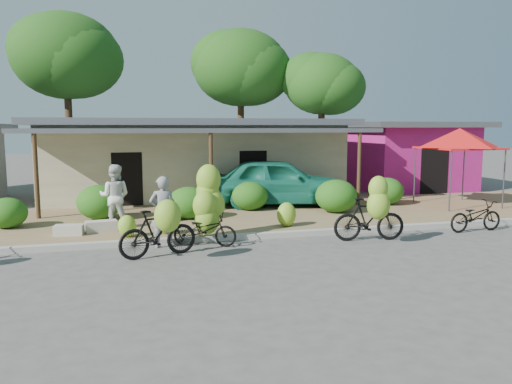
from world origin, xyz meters
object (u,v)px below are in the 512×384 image
(sack_far, at_px, (69,230))
(bystander, at_px, (115,196))
(sack_near, at_px, (101,226))
(vendor, at_px, (163,212))
(bike_far_right, at_px, (476,216))
(bike_left, at_px, (160,230))
(teal_van, at_px, (278,182))
(red_canopy, at_px, (459,138))
(tree_near_right, at_px, (318,82))
(bike_center, at_px, (207,211))
(tree_far_center, at_px, (62,54))
(tree_center_right, at_px, (237,66))
(bike_right, at_px, (371,215))

(sack_far, distance_m, bystander, 1.63)
(sack_near, distance_m, sack_far, 0.88)
(vendor, bearing_deg, bike_far_right, 175.54)
(bike_left, xyz_separation_m, teal_van, (4.77, 6.02, 0.36))
(red_canopy, bearing_deg, tree_near_right, 100.40)
(bike_center, xyz_separation_m, vendor, (-1.14, -0.13, 0.06))
(tree_far_center, xyz_separation_m, teal_van, (8.30, -9.46, -5.60))
(tree_near_right, relative_size, bike_far_right, 4.00)
(bystander, bearing_deg, tree_near_right, -121.07)
(bike_left, relative_size, bystander, 1.06)
(bike_center, distance_m, vendor, 1.15)
(vendor, bearing_deg, bike_left, 79.33)
(tree_center_right, distance_m, vendor, 16.77)
(red_canopy, distance_m, sack_far, 13.80)
(bike_right, bearing_deg, bike_left, 100.48)
(bike_right, relative_size, vendor, 1.10)
(tree_far_center, distance_m, red_canopy, 18.90)
(sack_near, height_order, vendor, vendor)
(tree_center_right, xyz_separation_m, bike_center, (-4.17, -14.82, -5.50))
(tree_center_right, height_order, bike_center, tree_center_right)
(red_canopy, bearing_deg, bike_left, -158.73)
(bike_right, xyz_separation_m, sack_far, (-7.76, 2.36, -0.47))
(sack_near, bearing_deg, tree_far_center, 99.50)
(bike_center, height_order, bike_far_right, bike_center)
(bike_left, relative_size, bike_center, 0.95)
(tree_far_center, height_order, bike_center, tree_far_center)
(tree_far_center, height_order, vendor, tree_far_center)
(bystander, bearing_deg, bike_far_right, 178.51)
(tree_near_right, relative_size, bystander, 3.80)
(tree_far_center, bearing_deg, tree_center_right, 3.18)
(tree_center_right, distance_m, bystander, 15.17)
(bike_far_right, relative_size, sack_near, 2.06)
(tree_near_right, relative_size, sack_far, 9.32)
(vendor, bearing_deg, tree_near_right, -127.57)
(tree_near_right, bearing_deg, vendor, -125.72)
(tree_near_right, height_order, bike_right, tree_near_right)
(bike_right, distance_m, sack_near, 7.44)
(red_canopy, distance_m, bike_far_right, 4.83)
(bike_left, distance_m, bike_far_right, 9.11)
(tree_far_center, distance_m, sack_near, 14.28)
(sack_far, bearing_deg, bike_left, -48.86)
(bike_right, relative_size, bystander, 1.08)
(bike_left, bearing_deg, bike_center, -64.53)
(tree_center_right, height_order, bike_left, tree_center_right)
(red_canopy, height_order, sack_near, red_canopy)
(bike_left, bearing_deg, bystander, 1.07)
(vendor, bearing_deg, tree_center_right, -111.41)
(bike_left, height_order, sack_far, bike_left)
(bystander, bearing_deg, red_canopy, -161.63)
(tree_center_right, xyz_separation_m, bike_left, (-5.47, -15.98, -5.70))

